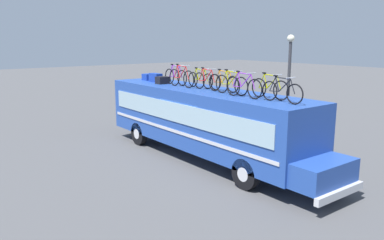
% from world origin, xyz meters
% --- Properties ---
extents(ground_plane, '(120.00, 120.00, 0.00)m').
position_xyz_m(ground_plane, '(0.00, 0.00, 0.00)').
color(ground_plane, '#4C4C4F').
extents(bus, '(12.10, 2.49, 2.93)m').
position_xyz_m(bus, '(0.17, -0.00, 1.71)').
color(bus, '#23479E').
rests_on(bus, ground).
extents(luggage_bag_1, '(0.49, 0.54, 0.32)m').
position_xyz_m(luggage_bag_1, '(-4.42, 0.15, 3.09)').
color(luggage_bag_1, '#193899').
rests_on(luggage_bag_1, bus).
extents(luggage_bag_2, '(0.71, 0.35, 0.42)m').
position_xyz_m(luggage_bag_2, '(-3.43, -0.06, 3.14)').
color(luggage_bag_2, '#193899').
rests_on(luggage_bag_2, bus).
extents(luggage_bag_3, '(0.44, 0.55, 0.33)m').
position_xyz_m(luggage_bag_3, '(-2.59, -0.22, 3.10)').
color(luggage_bag_3, black).
rests_on(luggage_bag_3, bus).
extents(rooftop_bicycle_1, '(1.68, 0.44, 0.93)m').
position_xyz_m(rooftop_bicycle_1, '(-1.87, 0.02, 3.32)').
color(rooftop_bicycle_1, black).
rests_on(rooftop_bicycle_1, bus).
extents(rooftop_bicycle_2, '(1.78, 0.44, 0.98)m').
position_xyz_m(rooftop_bicycle_2, '(-1.09, -0.22, 3.34)').
color(rooftop_bicycle_2, black).
rests_on(rooftop_bicycle_2, bus).
extents(rooftop_bicycle_3, '(1.64, 0.44, 0.86)m').
position_xyz_m(rooftop_bicycle_3, '(-0.32, 0.19, 3.29)').
color(rooftop_bicycle_3, black).
rests_on(rooftop_bicycle_3, bus).
extents(rooftop_bicycle_4, '(1.64, 0.44, 0.91)m').
position_xyz_m(rooftop_bicycle_4, '(0.37, -0.02, 3.31)').
color(rooftop_bicycle_4, black).
rests_on(rooftop_bicycle_4, bus).
extents(rooftop_bicycle_5, '(1.66, 0.44, 0.87)m').
position_xyz_m(rooftop_bicycle_5, '(1.16, 0.21, 3.30)').
color(rooftop_bicycle_5, black).
rests_on(rooftop_bicycle_5, bus).
extents(rooftop_bicycle_6, '(1.73, 0.44, 0.93)m').
position_xyz_m(rooftop_bicycle_6, '(1.95, -0.14, 3.32)').
color(rooftop_bicycle_6, black).
rests_on(rooftop_bicycle_6, bus).
extents(rooftop_bicycle_7, '(1.76, 0.44, 0.93)m').
position_xyz_m(rooftop_bicycle_7, '(2.78, -0.33, 3.32)').
color(rooftop_bicycle_7, black).
rests_on(rooftop_bicycle_7, bus).
extents(rooftop_bicycle_8, '(1.66, 0.44, 0.90)m').
position_xyz_m(rooftop_bicycle_8, '(3.55, 0.15, 3.31)').
color(rooftop_bicycle_8, black).
rests_on(rooftop_bicycle_8, bus).
extents(rooftop_bicycle_9, '(1.68, 0.44, 0.88)m').
position_xyz_m(rooftop_bicycle_9, '(4.32, -0.15, 3.30)').
color(rooftop_bicycle_9, black).
rests_on(rooftop_bicycle_9, bus).
extents(street_lamp, '(0.34, 0.34, 5.16)m').
position_xyz_m(street_lamp, '(0.95, 4.41, 3.17)').
color(street_lamp, '#38383D').
rests_on(street_lamp, ground).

